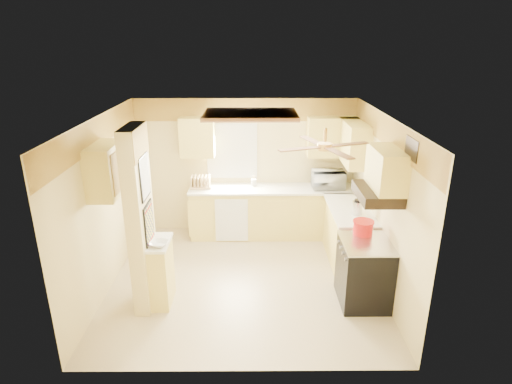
{
  "coord_description": "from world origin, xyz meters",
  "views": [
    {
      "loc": [
        0.14,
        -5.71,
        3.53
      ],
      "look_at": [
        0.18,
        0.35,
        1.31
      ],
      "focal_mm": 30.0,
      "sensor_mm": 36.0,
      "label": 1
    }
  ],
  "objects_px": {
    "stove": "(364,272)",
    "microwave": "(328,180)",
    "dutch_oven": "(363,227)",
    "kettle": "(357,207)",
    "bowl": "(159,244)"
  },
  "relations": [
    {
      "from": "bowl",
      "to": "kettle",
      "type": "distance_m",
      "value": 3.02
    },
    {
      "from": "microwave",
      "to": "stove",
      "type": "bearing_deg",
      "value": 92.98
    },
    {
      "from": "kettle",
      "to": "stove",
      "type": "bearing_deg",
      "value": -94.26
    },
    {
      "from": "dutch_oven",
      "to": "stove",
      "type": "bearing_deg",
      "value": -91.31
    },
    {
      "from": "stove",
      "to": "microwave",
      "type": "bearing_deg",
      "value": 94.77
    },
    {
      "from": "dutch_oven",
      "to": "kettle",
      "type": "distance_m",
      "value": 0.65
    },
    {
      "from": "dutch_oven",
      "to": "kettle",
      "type": "height_order",
      "value": "kettle"
    },
    {
      "from": "stove",
      "to": "dutch_oven",
      "type": "bearing_deg",
      "value": 88.69
    },
    {
      "from": "stove",
      "to": "dutch_oven",
      "type": "distance_m",
      "value": 0.62
    },
    {
      "from": "microwave",
      "to": "dutch_oven",
      "type": "distance_m",
      "value": 1.87
    },
    {
      "from": "microwave",
      "to": "kettle",
      "type": "bearing_deg",
      "value": 99.6
    },
    {
      "from": "bowl",
      "to": "stove",
      "type": "bearing_deg",
      "value": 2.56
    },
    {
      "from": "stove",
      "to": "kettle",
      "type": "relative_size",
      "value": 3.77
    },
    {
      "from": "stove",
      "to": "dutch_oven",
      "type": "relative_size",
      "value": 3.11
    },
    {
      "from": "microwave",
      "to": "dutch_oven",
      "type": "xyz_separation_m",
      "value": [
        0.18,
        -1.86,
        -0.08
      ]
    }
  ]
}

